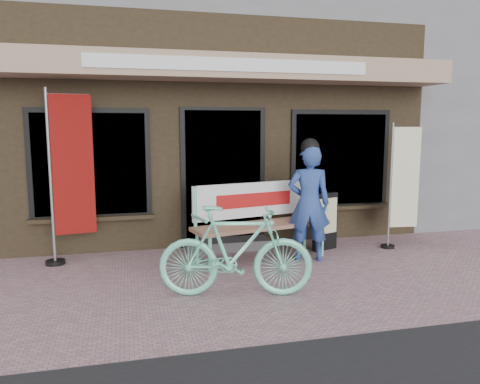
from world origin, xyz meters
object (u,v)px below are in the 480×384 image
object	(u,v)px
nobori_red	(69,174)
person	(309,201)
bicycle	(236,251)
bench	(258,215)
menu_stand	(325,221)
nobori_cream	(402,184)

from	to	relation	value
nobori_red	person	bearing A→B (deg)	-20.74
bicycle	nobori_red	distance (m)	2.76
bench	bicycle	xyz separation A→B (m)	(-0.67, -1.42, -0.12)
bicycle	nobori_red	bearing A→B (deg)	59.52
person	bicycle	xyz separation A→B (m)	(-1.34, -1.16, -0.34)
nobori_red	menu_stand	world-z (taller)	nobori_red
bicycle	nobori_cream	size ratio (longest dim) A/B	0.89
bicycle	menu_stand	distance (m)	2.42
person	nobori_red	size ratio (longest dim) A/B	0.72
bench	nobori_red	distance (m)	2.69
person	bench	bearing A→B (deg)	176.42
bench	person	size ratio (longest dim) A/B	1.20
person	nobori_cream	distance (m)	1.71
nobori_red	nobori_cream	xyz separation A→B (m)	(4.94, -0.38, -0.24)
nobori_red	nobori_cream	size ratio (longest dim) A/B	1.24
nobori_cream	menu_stand	world-z (taller)	nobori_cream
bench	bicycle	bearing A→B (deg)	-128.22
bicycle	nobori_red	xyz separation A→B (m)	(-1.92, 1.83, 0.73)
bicycle	menu_stand	xyz separation A→B (m)	(1.80, 1.61, -0.07)
bench	person	xyz separation A→B (m)	(0.67, -0.25, 0.21)
bicycle	bench	bearing A→B (deg)	-12.09
nobori_cream	menu_stand	distance (m)	1.34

